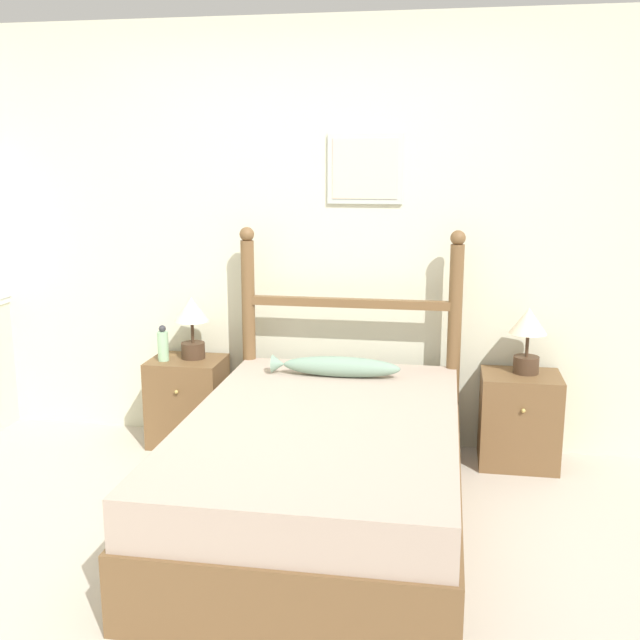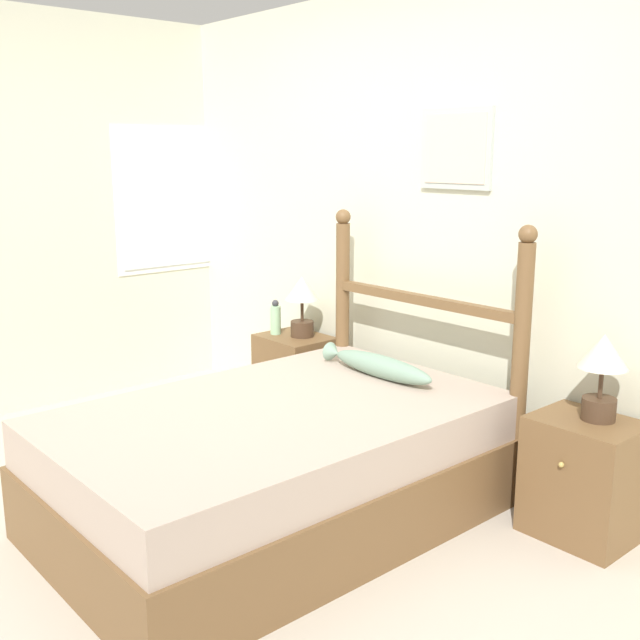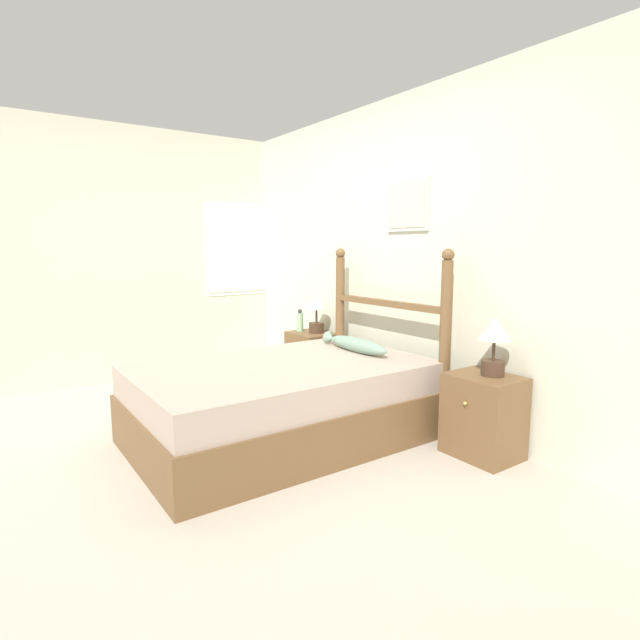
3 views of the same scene
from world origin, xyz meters
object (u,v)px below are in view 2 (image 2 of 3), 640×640
at_px(table_lamp_right, 602,365).
at_px(bottle, 276,319).
at_px(fish_pillow, 378,365).
at_px(bed, 277,465).
at_px(nightstand_right, 583,478).
at_px(nightstand_left, 295,377).
at_px(table_lamp_left, 302,298).

xyz_separation_m(table_lamp_right, bottle, (-2.15, -0.09, -0.14)).
height_order(table_lamp_right, fish_pillow, table_lamp_right).
bearing_deg(bed, fish_pillow, 92.71).
height_order(nightstand_right, bottle, bottle).
distance_m(nightstand_left, nightstand_right, 2.00).
relative_size(bed, nightstand_left, 3.75).
bearing_deg(table_lamp_right, table_lamp_left, -179.83).
bearing_deg(bottle, nightstand_left, 23.49).
bearing_deg(bed, nightstand_right, 42.74).
height_order(bed, bottle, bottle).
bearing_deg(fish_pillow, table_lamp_right, 14.88).
bearing_deg(table_lamp_left, fish_pillow, -16.40).
bearing_deg(nightstand_right, table_lamp_right, 57.95).
bearing_deg(table_lamp_right, fish_pillow, -165.12).
relative_size(bed, fish_pillow, 2.79).
bearing_deg(nightstand_right, table_lamp_left, 179.04).
distance_m(nightstand_right, table_lamp_left, 2.03).
relative_size(table_lamp_left, table_lamp_right, 1.00).
relative_size(table_lamp_left, fish_pillow, 0.52).
distance_m(bed, table_lamp_right, 1.50).
xyz_separation_m(nightstand_right, table_lamp_left, (-1.96, 0.03, 0.52)).
xyz_separation_m(table_lamp_left, table_lamp_right, (1.99, 0.01, 0.00)).
bearing_deg(bottle, table_lamp_right, 2.48).
xyz_separation_m(nightstand_right, bottle, (-2.12, -0.05, 0.37)).
height_order(table_lamp_right, bottle, table_lamp_right).
bearing_deg(nightstand_left, table_lamp_right, 1.10).
height_order(table_lamp_left, bottle, table_lamp_left).
height_order(nightstand_left, table_lamp_right, table_lamp_right).
bearing_deg(nightstand_right, nightstand_left, 180.00).
relative_size(nightstand_right, table_lamp_right, 1.42).
height_order(nightstand_left, nightstand_right, same).
distance_m(table_lamp_right, fish_pillow, 1.11).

